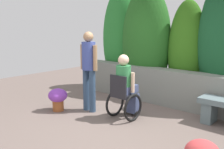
# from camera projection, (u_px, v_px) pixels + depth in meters

# --- Properties ---
(ground_plane) EXTENTS (12.44, 12.44, 0.00)m
(ground_plane) POSITION_uv_depth(u_px,v_px,m) (121.00, 129.00, 4.91)
(ground_plane) COLOR #685852
(stone_retaining_wall) EXTENTS (5.32, 0.39, 0.86)m
(stone_retaining_wall) POSITION_uv_depth(u_px,v_px,m) (173.00, 88.00, 6.23)
(stone_retaining_wall) COLOR gray
(stone_retaining_wall) RESTS_ON ground
(hedge_backdrop) EXTENTS (6.03, 1.15, 3.17)m
(hedge_backdrop) POSITION_uv_depth(u_px,v_px,m) (184.00, 44.00, 6.51)
(hedge_backdrop) COLOR #297B30
(hedge_backdrop) RESTS_ON ground
(person_in_wheelchair) EXTENTS (0.53, 0.66, 1.33)m
(person_in_wheelchair) POSITION_uv_depth(u_px,v_px,m) (125.00, 89.00, 5.38)
(person_in_wheelchair) COLOR black
(person_in_wheelchair) RESTS_ON ground
(person_standing_companion) EXTENTS (0.49, 0.30, 1.77)m
(person_standing_companion) POSITION_uv_depth(u_px,v_px,m) (89.00, 66.00, 5.77)
(person_standing_companion) COLOR #304765
(person_standing_companion) RESTS_ON ground
(flower_pot_terracotta_by_wall) EXTENTS (0.42, 0.42, 0.51)m
(flower_pot_terracotta_by_wall) POSITION_uv_depth(u_px,v_px,m) (58.00, 97.00, 5.91)
(flower_pot_terracotta_by_wall) COLOR #9D5229
(flower_pot_terracotta_by_wall) RESTS_ON ground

